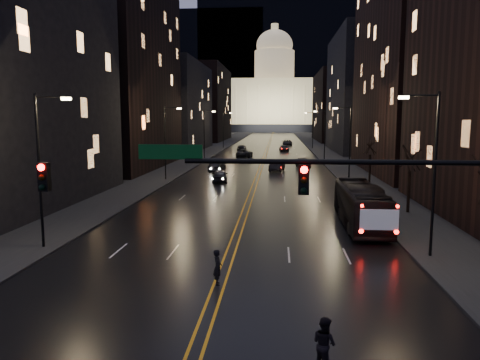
% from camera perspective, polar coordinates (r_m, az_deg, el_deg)
% --- Properties ---
extents(ground, '(900.00, 900.00, 0.00)m').
position_cam_1_polar(ground, '(17.55, -4.69, -18.26)').
color(ground, black).
rests_on(ground, ground).
extents(road, '(20.00, 320.00, 0.02)m').
position_cam_1_polar(road, '(145.79, 3.65, 4.63)').
color(road, black).
rests_on(road, ground).
extents(sidewalk_left, '(8.00, 320.00, 0.16)m').
position_cam_1_polar(sidewalk_left, '(146.71, -1.84, 4.69)').
color(sidewalk_left, black).
rests_on(sidewalk_left, ground).
extents(sidewalk_right, '(8.00, 320.00, 0.16)m').
position_cam_1_polar(sidewalk_right, '(146.21, 9.16, 4.58)').
color(sidewalk_right, black).
rests_on(sidewalk_right, ground).
extents(center_line, '(0.62, 320.00, 0.01)m').
position_cam_1_polar(center_line, '(145.79, 3.65, 4.64)').
color(center_line, orange).
rests_on(center_line, road).
extents(building_left_mid, '(12.00, 30.00, 28.00)m').
position_cam_1_polar(building_left_mid, '(73.75, -14.37, 12.35)').
color(building_left_mid, black).
rests_on(building_left_mid, ground).
extents(building_left_far, '(12.00, 34.00, 20.00)m').
position_cam_1_polar(building_left_far, '(110.16, -7.80, 8.80)').
color(building_left_far, black).
rests_on(building_left_far, ground).
extents(building_left_dist, '(12.00, 40.00, 24.00)m').
position_cam_1_polar(building_left_dist, '(157.42, -4.01, 9.21)').
color(building_left_dist, black).
rests_on(building_left_dist, ground).
extents(building_right_tall, '(12.00, 30.00, 38.00)m').
position_cam_1_polar(building_right_tall, '(69.03, 20.95, 16.62)').
color(building_right_tall, black).
rests_on(building_right_tall, ground).
extents(building_right_mid, '(12.00, 34.00, 26.00)m').
position_cam_1_polar(building_right_mid, '(109.26, 14.59, 10.21)').
color(building_right_mid, black).
rests_on(building_right_mid, ground).
extents(building_right_dist, '(12.00, 40.00, 22.00)m').
position_cam_1_polar(building_right_dist, '(156.68, 11.54, 8.72)').
color(building_right_dist, black).
rests_on(building_right_dist, ground).
extents(mountain_ridge, '(520.00, 60.00, 130.00)m').
position_cam_1_polar(mountain_ridge, '(401.45, 10.37, 15.74)').
color(mountain_ridge, black).
rests_on(mountain_ridge, ground).
extents(capitol, '(90.00, 50.00, 58.50)m').
position_cam_1_polar(capitol, '(265.75, 4.17, 9.68)').
color(capitol, black).
rests_on(capitol, ground).
extents(traffic_signal, '(17.29, 0.45, 7.00)m').
position_cam_1_polar(traffic_signal, '(16.11, 16.32, -1.80)').
color(traffic_signal, black).
rests_on(traffic_signal, ground).
extents(streetlamp_right_near, '(2.13, 0.25, 9.00)m').
position_cam_1_polar(streetlamp_right_near, '(26.97, 22.30, 1.59)').
color(streetlamp_right_near, black).
rests_on(streetlamp_right_near, ground).
extents(streetlamp_left_near, '(2.13, 0.25, 9.00)m').
position_cam_1_polar(streetlamp_left_near, '(29.01, -22.99, 1.95)').
color(streetlamp_left_near, black).
rests_on(streetlamp_left_near, ground).
extents(streetlamp_right_mid, '(2.13, 0.25, 9.00)m').
position_cam_1_polar(streetlamp_right_mid, '(56.23, 13.08, 4.83)').
color(streetlamp_right_mid, black).
rests_on(streetlamp_right_mid, ground).
extents(streetlamp_left_mid, '(2.13, 0.25, 9.00)m').
position_cam_1_polar(streetlamp_left_mid, '(57.23, -8.95, 4.98)').
color(streetlamp_left_mid, black).
rests_on(streetlamp_left_mid, ground).
extents(streetlamp_right_far, '(2.13, 0.25, 9.00)m').
position_cam_1_polar(streetlamp_right_far, '(86.00, 10.19, 5.82)').
color(streetlamp_right_far, black).
rests_on(streetlamp_right_far, ground).
extents(streetlamp_left_far, '(2.13, 0.25, 9.00)m').
position_cam_1_polar(streetlamp_left_far, '(86.66, -4.28, 5.93)').
color(streetlamp_left_far, black).
rests_on(streetlamp_left_far, ground).
extents(streetlamp_right_dist, '(2.13, 0.25, 9.00)m').
position_cam_1_polar(streetlamp_right_dist, '(115.89, 8.78, 6.29)').
color(streetlamp_right_dist, black).
rests_on(streetlamp_right_dist, ground).
extents(streetlamp_left_dist, '(2.13, 0.25, 9.00)m').
position_cam_1_polar(streetlamp_left_dist, '(116.38, -1.97, 6.38)').
color(streetlamp_left_dist, black).
rests_on(streetlamp_left_dist, ground).
extents(tree_right_mid, '(2.40, 2.40, 6.65)m').
position_cam_1_polar(tree_right_mid, '(39.10, 20.05, 2.59)').
color(tree_right_mid, black).
rests_on(tree_right_mid, ground).
extents(tree_right_far, '(2.40, 2.40, 6.65)m').
position_cam_1_polar(tree_right_far, '(54.65, 15.64, 4.08)').
color(tree_right_far, black).
rests_on(tree_right_far, ground).
extents(bus, '(2.60, 10.77, 3.00)m').
position_cam_1_polar(bus, '(34.05, 14.53, -3.03)').
color(bus, black).
rests_on(bus, ground).
extents(oncoming_car_a, '(2.30, 4.70, 1.54)m').
position_cam_1_polar(oncoming_car_a, '(55.54, -2.46, 0.52)').
color(oncoming_car_a, black).
rests_on(oncoming_car_a, ground).
extents(oncoming_car_b, '(2.07, 4.47, 1.42)m').
position_cam_1_polar(oncoming_car_b, '(65.92, -2.81, 1.59)').
color(oncoming_car_b, black).
rests_on(oncoming_car_b, ground).
extents(oncoming_car_c, '(3.06, 5.88, 1.58)m').
position_cam_1_polar(oncoming_car_c, '(89.93, 0.57, 3.27)').
color(oncoming_car_c, black).
rests_on(oncoming_car_c, ground).
extents(oncoming_car_d, '(2.00, 4.77, 1.38)m').
position_cam_1_polar(oncoming_car_d, '(107.39, 0.19, 3.93)').
color(oncoming_car_d, black).
rests_on(oncoming_car_d, ground).
extents(receding_car_a, '(2.40, 5.15, 1.63)m').
position_cam_1_polar(receding_car_a, '(67.14, 4.54, 1.78)').
color(receding_car_a, black).
rests_on(receding_car_a, ground).
extents(receding_car_b, '(2.40, 4.73, 1.54)m').
position_cam_1_polar(receding_car_b, '(72.38, 7.70, 2.12)').
color(receding_car_b, black).
rests_on(receding_car_b, ground).
extents(receding_car_c, '(2.31, 4.94, 1.40)m').
position_cam_1_polar(receding_car_c, '(106.30, 5.40, 3.86)').
color(receding_car_c, black).
rests_on(receding_car_c, ground).
extents(receding_car_d, '(2.63, 5.65, 1.57)m').
position_cam_1_polar(receding_car_d, '(128.92, 5.79, 4.56)').
color(receding_car_d, black).
rests_on(receding_car_d, ground).
extents(pedestrian_a, '(0.52, 0.68, 1.66)m').
position_cam_1_polar(pedestrian_a, '(21.84, -2.75, -10.58)').
color(pedestrian_a, black).
rests_on(pedestrian_a, ground).
extents(pedestrian_b, '(0.87, 0.92, 1.69)m').
position_cam_1_polar(pedestrian_b, '(15.26, 10.24, -19.02)').
color(pedestrian_b, black).
rests_on(pedestrian_b, ground).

